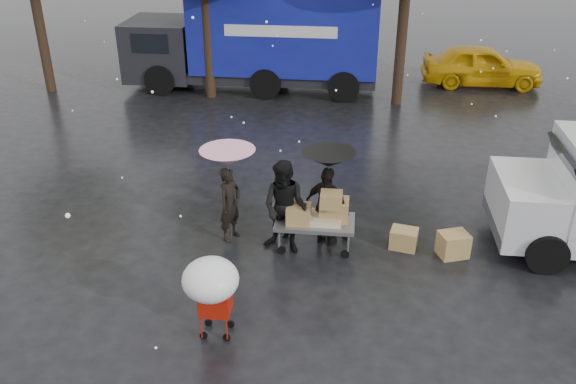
# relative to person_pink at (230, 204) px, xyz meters

# --- Properties ---
(ground) EXTENTS (90.00, 90.00, 0.00)m
(ground) POSITION_rel_person_pink_xyz_m (1.10, -1.36, -0.76)
(ground) COLOR black
(ground) RESTS_ON ground
(person_pink) EXTENTS (0.57, 0.66, 1.52)m
(person_pink) POSITION_rel_person_pink_xyz_m (0.00, 0.00, 0.00)
(person_pink) COLOR black
(person_pink) RESTS_ON ground
(person_middle) EXTENTS (1.04, 0.91, 1.84)m
(person_middle) POSITION_rel_person_pink_xyz_m (1.11, -0.30, 0.16)
(person_middle) COLOR black
(person_middle) RESTS_ON ground
(person_black) EXTENTS (1.02, 0.80, 1.61)m
(person_black) POSITION_rel_person_pink_xyz_m (1.88, 0.03, 0.05)
(person_black) COLOR black
(person_black) RESTS_ON ground
(umbrella_pink) EXTENTS (1.05, 1.05, 1.90)m
(umbrella_pink) POSITION_rel_person_pink_xyz_m (-0.00, 0.00, 0.99)
(umbrella_pink) COLOR #4C4C4C
(umbrella_pink) RESTS_ON ground
(umbrella_black) EXTENTS (1.01, 1.01, 1.94)m
(umbrella_black) POSITION_rel_person_pink_xyz_m (1.88, 0.03, 1.03)
(umbrella_black) COLOR #4C4C4C
(umbrella_black) RESTS_ON ground
(vendor_cart) EXTENTS (1.52, 0.80, 1.27)m
(vendor_cart) POSITION_rel_person_pink_xyz_m (1.74, -0.15, -0.03)
(vendor_cart) COLOR slate
(vendor_cart) RESTS_ON ground
(shopping_cart) EXTENTS (0.84, 0.84, 1.46)m
(shopping_cart) POSITION_rel_person_pink_xyz_m (0.34, -2.99, 0.30)
(shopping_cart) COLOR red
(shopping_cart) RESTS_ON ground
(blue_truck) EXTENTS (8.30, 2.60, 3.50)m
(blue_truck) POSITION_rel_person_pink_xyz_m (-0.92, 9.78, 1.00)
(blue_truck) COLOR navy
(blue_truck) RESTS_ON ground
(box_ground_near) EXTENTS (0.64, 0.57, 0.47)m
(box_ground_near) POSITION_rel_person_pink_xyz_m (4.27, -0.14, -0.52)
(box_ground_near) COLOR olive
(box_ground_near) RESTS_ON ground
(box_ground_far) EXTENTS (0.57, 0.49, 0.39)m
(box_ground_far) POSITION_rel_person_pink_xyz_m (3.37, 0.03, -0.56)
(box_ground_far) COLOR olive
(box_ground_far) RESTS_ON ground
(yellow_taxi) EXTENTS (4.03, 1.65, 1.37)m
(yellow_taxi) POSITION_rel_person_pink_xyz_m (6.54, 10.96, -0.08)
(yellow_taxi) COLOR #D9A00B
(yellow_taxi) RESTS_ON ground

